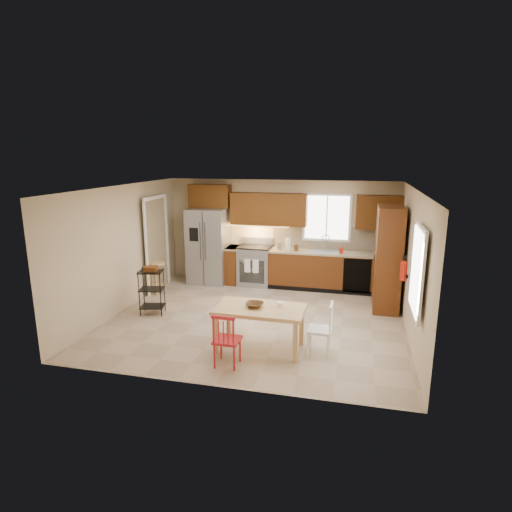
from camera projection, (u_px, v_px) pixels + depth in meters
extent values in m
plane|color=tan|center=(256.00, 319.00, 8.21)|extent=(5.50, 5.50, 0.00)
cube|color=silver|center=(256.00, 188.00, 7.63)|extent=(5.50, 5.00, 0.02)
cube|color=#CCB793|center=(280.00, 232.00, 10.28)|extent=(5.50, 0.02, 2.50)
cube|color=#CCB793|center=(212.00, 300.00, 5.55)|extent=(5.50, 0.02, 2.50)
cube|color=#CCB793|center=(122.00, 249.00, 8.54)|extent=(0.02, 5.00, 2.50)
cube|color=#CCB793|center=(413.00, 265.00, 7.30)|extent=(0.02, 5.00, 2.50)
cube|color=gray|center=(208.00, 246.00, 10.39)|extent=(0.92, 0.75, 1.82)
cube|color=gray|center=(255.00, 266.00, 10.29)|extent=(0.76, 0.63, 0.92)
cube|color=#572710|center=(233.00, 265.00, 10.43)|extent=(0.30, 0.60, 0.90)
cube|color=#572710|center=(332.00, 271.00, 9.90)|extent=(2.92, 0.60, 0.90)
cube|color=black|center=(357.00, 276.00, 9.49)|extent=(0.60, 0.02, 0.78)
cube|color=beige|center=(334.00, 238.00, 10.00)|extent=(2.92, 0.03, 0.55)
cube|color=#552C0E|center=(210.00, 196.00, 10.30)|extent=(1.00, 0.35, 0.55)
cube|color=#552C0E|center=(269.00, 209.00, 10.04)|extent=(1.80, 0.35, 0.75)
cube|color=#552C0E|center=(379.00, 212.00, 9.48)|extent=(1.00, 0.35, 0.75)
cube|color=white|center=(327.00, 218.00, 9.92)|extent=(1.12, 0.04, 1.12)
cube|color=gray|center=(325.00, 253.00, 9.84)|extent=(0.62, 0.46, 0.16)
cube|color=#FFBF66|center=(256.00, 225.00, 10.18)|extent=(1.60, 0.30, 0.01)
imported|color=red|center=(341.00, 249.00, 9.63)|extent=(0.09, 0.09, 0.19)
cylinder|color=white|center=(288.00, 244.00, 9.94)|extent=(0.12, 0.12, 0.28)
cylinder|color=gray|center=(279.00, 246.00, 10.00)|extent=(0.11, 0.11, 0.18)
cylinder|color=#4D2E14|center=(296.00, 248.00, 9.89)|extent=(0.10, 0.10, 0.14)
cube|color=#572710|center=(388.00, 259.00, 8.55)|extent=(0.50, 0.95, 2.10)
cylinder|color=red|center=(404.00, 270.00, 7.50)|extent=(0.12, 0.12, 0.36)
cube|color=white|center=(418.00, 271.00, 6.18)|extent=(0.04, 1.02, 1.32)
cube|color=#8C7A59|center=(156.00, 245.00, 9.80)|extent=(0.04, 0.95, 2.10)
imported|color=#4D2E14|center=(255.00, 307.00, 6.83)|extent=(0.29, 0.29, 0.07)
cylinder|color=white|center=(280.00, 306.00, 6.82)|extent=(0.10, 0.10, 0.11)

